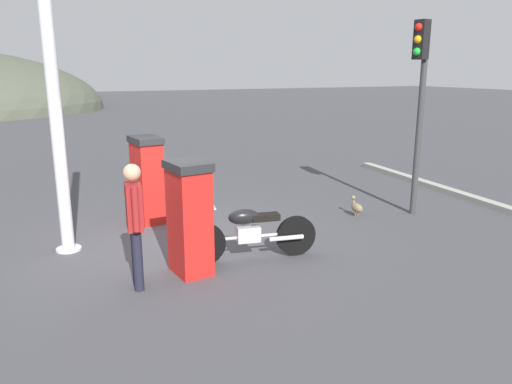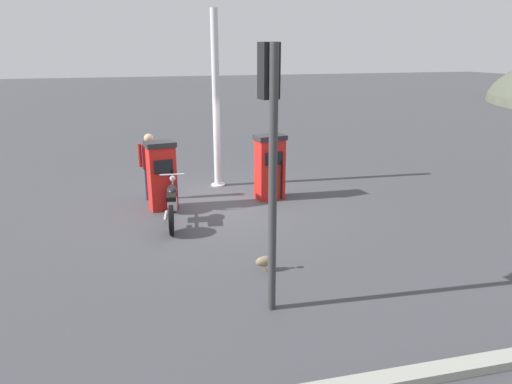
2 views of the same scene
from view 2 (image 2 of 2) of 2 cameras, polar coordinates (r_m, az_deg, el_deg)
The scene contains 8 objects.
ground_plane at distance 11.48m, azimuth -4.58°, elevation -1.55°, with size 120.00×120.00×0.00m, color #424247.
fuel_pump_near at distance 11.14m, azimuth -11.63°, elevation 2.05°, with size 0.59×0.74×1.65m.
fuel_pump_far at distance 11.69m, azimuth 1.73°, elevation 3.15°, with size 0.58×0.81×1.66m.
motorcycle_near_pump at distance 10.33m, azimuth -10.38°, elevation -1.30°, with size 2.09×0.66×0.96m.
attendant_person at distance 11.87m, azimuth -13.01°, elevation 3.63°, with size 0.25×0.58×1.71m.
wandering_duck at distance 8.03m, azimuth 1.17°, elevation -8.52°, with size 0.17×0.40×0.41m.
roadside_traffic_light at distance 6.18m, azimuth 1.83°, elevation 6.97°, with size 0.39×0.27×3.78m.
canopy_support_pole at distance 12.66m, azimuth -4.98°, elevation 10.81°, with size 0.40×0.40×4.72m.
Camera 2 is at (10.62, -2.34, 3.68)m, focal length 32.18 mm.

